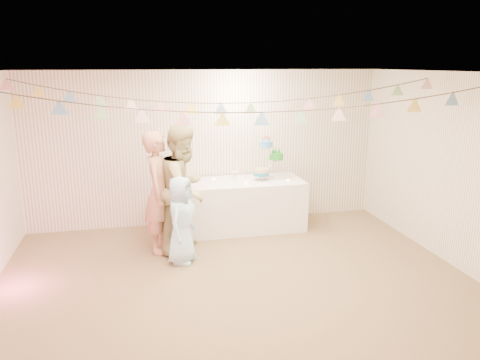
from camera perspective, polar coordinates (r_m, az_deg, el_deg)
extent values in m
plane|color=brown|center=(6.01, -0.21, -12.64)|extent=(6.00, 6.00, 0.00)
plane|color=white|center=(5.37, -0.23, 12.97)|extent=(6.00, 6.00, 0.00)
plane|color=white|center=(7.96, -4.08, 3.88)|extent=(6.00, 6.00, 0.00)
plane|color=white|center=(3.29, 9.30, -11.34)|extent=(6.00, 6.00, 0.00)
plane|color=white|center=(6.83, 25.18, 0.87)|extent=(5.00, 5.00, 0.00)
cube|color=white|center=(7.78, -0.40, -3.07)|extent=(2.19, 0.88, 0.82)
cylinder|color=white|center=(7.54, -4.60, -0.92)|extent=(0.33, 0.33, 0.02)
imported|color=tan|center=(6.86, -9.81, -1.48)|extent=(0.57, 0.73, 1.78)
imported|color=tan|center=(6.82, -6.82, -1.09)|extent=(1.08, 1.14, 1.86)
imported|color=#B4E4FF|center=(6.48, -7.18, -4.87)|extent=(0.61, 0.71, 1.23)
cylinder|color=#FFD88C|center=(7.40, -6.23, -0.63)|extent=(0.04, 0.04, 0.03)
cylinder|color=#FFD88C|center=(7.77, -3.21, 0.15)|extent=(0.04, 0.04, 0.03)
cylinder|color=#FFD88C|center=(7.48, 0.70, -0.39)|extent=(0.04, 0.04, 0.03)
cylinder|color=#FFD88C|center=(7.95, 1.73, 0.48)|extent=(0.04, 0.04, 0.03)
cylinder|color=#FFD88C|center=(7.71, 5.85, -0.03)|extent=(0.04, 0.04, 0.03)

